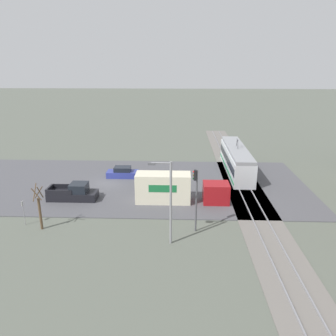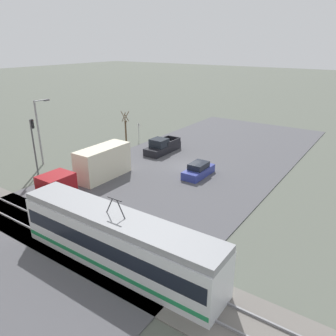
# 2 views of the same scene
# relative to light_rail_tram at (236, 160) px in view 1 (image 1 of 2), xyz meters

# --- Properties ---
(ground_plane) EXTENTS (320.00, 320.00, 0.00)m
(ground_plane) POSITION_rel_light_rail_tram_xyz_m (5.46, -17.39, -1.78)
(ground_plane) COLOR #565B51
(road_surface) EXTENTS (19.95, 50.96, 0.08)m
(road_surface) POSITION_rel_light_rail_tram_xyz_m (5.46, -17.39, -1.74)
(road_surface) COLOR #4C4C51
(road_surface) RESTS_ON ground
(rail_bed) EXTENTS (69.18, 4.40, 0.22)m
(rail_bed) POSITION_rel_light_rail_tram_xyz_m (5.46, 0.00, -1.73)
(rail_bed) COLOR slate
(rail_bed) RESTS_ON ground
(light_rail_tram) EXTENTS (14.49, 2.76, 4.64)m
(light_rail_tram) POSITION_rel_light_rail_tram_xyz_m (0.00, 0.00, 0.00)
(light_rail_tram) COLOR silver
(light_rail_tram) RESTS_ON ground
(box_truck) EXTENTS (2.33, 10.33, 3.28)m
(box_truck) POSITION_rel_light_rail_tram_xyz_m (11.08, -8.42, -0.19)
(box_truck) COLOR maroon
(box_truck) RESTS_ON ground
(pickup_truck) EXTENTS (2.07, 5.53, 1.92)m
(pickup_truck) POSITION_rel_light_rail_tram_xyz_m (10.87, -20.07, -0.98)
(pickup_truck) COLOR black
(pickup_truck) RESTS_ON ground
(sedan_car_0) EXTENTS (1.78, 4.23, 1.45)m
(sedan_car_0) POSITION_rel_light_rail_tram_xyz_m (3.11, -15.79, -1.11)
(sedan_car_0) COLOR navy
(sedan_car_0) RESTS_ON ground
(traffic_light_pole) EXTENTS (0.28, 0.47, 6.00)m
(traffic_light_pole) POSITION_rel_light_rail_tram_xyz_m (17.64, -6.56, 2.05)
(traffic_light_pole) COLOR #47474C
(traffic_light_pole) RESTS_ON ground
(street_tree) EXTENTS (1.06, 0.88, 4.46)m
(street_tree) POSITION_rel_light_rail_tram_xyz_m (17.79, -20.98, 0.25)
(street_tree) COLOR brown
(street_tree) RESTS_ON ground
(street_lamp_near_crossing) EXTENTS (0.36, 1.95, 7.42)m
(street_lamp_near_crossing) POSITION_rel_light_rail_tram_xyz_m (19.89, -8.96, 2.54)
(street_lamp_near_crossing) COLOR gray
(street_lamp_near_crossing) RESTS_ON ground
(no_parking_sign) EXTENTS (0.32, 0.08, 2.46)m
(no_parking_sign) POSITION_rel_light_rail_tram_xyz_m (17.05, -22.93, -0.29)
(no_parking_sign) COLOR gray
(no_parking_sign) RESTS_ON ground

